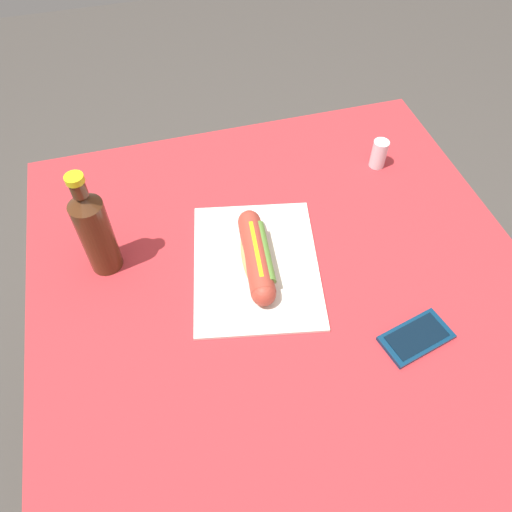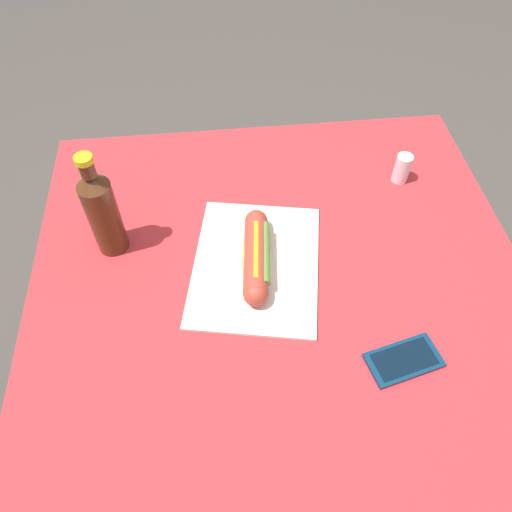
# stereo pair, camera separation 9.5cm
# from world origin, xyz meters

# --- Properties ---
(ground_plane) EXTENTS (6.00, 6.00, 0.00)m
(ground_plane) POSITION_xyz_m (0.00, 0.00, 0.00)
(ground_plane) COLOR #47423D
(ground_plane) RESTS_ON ground
(dining_table) EXTENTS (0.98, 0.97, 0.77)m
(dining_table) POSITION_xyz_m (0.00, 0.00, 0.63)
(dining_table) COLOR brown
(dining_table) RESTS_ON ground
(paper_wrapper) EXTENTS (0.36, 0.30, 0.01)m
(paper_wrapper) POSITION_xyz_m (-0.05, -0.04, 0.77)
(paper_wrapper) COLOR silver
(paper_wrapper) RESTS_ON dining_table
(hot_dog) EXTENTS (0.23, 0.08, 0.05)m
(hot_dog) POSITION_xyz_m (-0.05, -0.04, 0.80)
(hot_dog) COLOR tan
(hot_dog) RESTS_ON paper_wrapper
(cell_phone) EXTENTS (0.09, 0.14, 0.01)m
(cell_phone) POSITION_xyz_m (0.18, 0.19, 0.78)
(cell_phone) COLOR #0A2D4C
(cell_phone) RESTS_ON dining_table
(soda_bottle) EXTENTS (0.06, 0.06, 0.24)m
(soda_bottle) POSITION_xyz_m (-0.13, -0.33, 0.87)
(soda_bottle) COLOR #4C2814
(soda_bottle) RESTS_ON dining_table
(salt_shaker) EXTENTS (0.04, 0.04, 0.07)m
(salt_shaker) POSITION_xyz_m (-0.26, 0.31, 0.81)
(salt_shaker) COLOR silver
(salt_shaker) RESTS_ON dining_table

